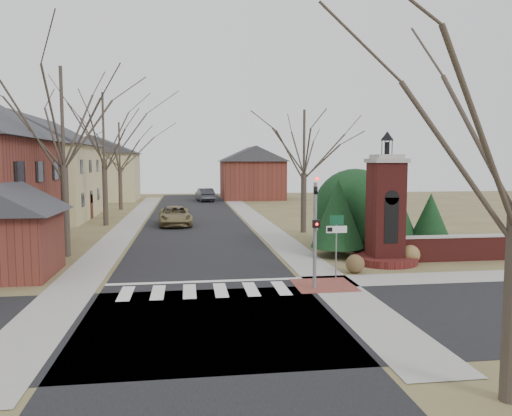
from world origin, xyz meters
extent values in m
plane|color=brown|center=(0.00, 0.00, 0.00)|extent=(120.00, 120.00, 0.00)
cube|color=black|center=(0.00, 22.00, 0.01)|extent=(8.00, 70.00, 0.01)
cube|color=black|center=(0.00, -3.00, 0.01)|extent=(120.00, 8.00, 0.01)
cube|color=silver|center=(0.00, 0.80, 0.01)|extent=(8.00, 2.20, 0.02)
cube|color=silver|center=(0.00, 2.30, 0.01)|extent=(8.00, 0.35, 0.02)
cube|color=gray|center=(5.20, 22.00, 0.01)|extent=(2.00, 60.00, 0.02)
cube|color=gray|center=(-5.20, 22.00, 0.01)|extent=(2.00, 60.00, 0.02)
cube|color=brown|center=(4.80, 1.00, 0.01)|extent=(2.40, 2.40, 0.02)
cylinder|color=slate|center=(4.30, 0.60, 2.10)|extent=(0.14, 0.14, 4.20)
imported|color=black|center=(4.30, 0.60, 4.05)|extent=(0.15, 0.18, 0.90)
sphere|color=#FF0C05|center=(4.30, 0.38, 4.35)|extent=(0.14, 0.14, 0.14)
cube|color=black|center=(4.30, 0.42, 2.60)|extent=(0.28, 0.16, 0.30)
sphere|color=#FF0C05|center=(4.30, 0.33, 2.60)|extent=(0.11, 0.11, 0.11)
cylinder|color=slate|center=(5.60, 2.00, 1.30)|extent=(0.06, 0.06, 2.60)
cube|color=silver|center=(5.60, 1.98, 2.15)|extent=(0.90, 0.03, 0.30)
cube|color=black|center=(5.30, 1.97, 2.15)|extent=(0.22, 0.02, 0.18)
cube|color=#0E4426|center=(5.60, 1.98, 2.55)|extent=(0.60, 0.03, 0.40)
cylinder|color=maroon|center=(9.00, 5.00, 0.18)|extent=(3.20, 3.20, 0.36)
cube|color=maroon|center=(9.00, 5.00, 2.50)|extent=(1.50, 1.50, 5.00)
cube|color=black|center=(9.00, 4.28, 2.20)|extent=(0.70, 0.10, 2.20)
cube|color=gray|center=(9.00, 5.00, 5.05)|extent=(1.70, 1.70, 0.20)
cube|color=gray|center=(9.00, 5.00, 5.25)|extent=(1.30, 1.30, 0.20)
cylinder|color=black|center=(9.00, 5.00, 5.65)|extent=(0.20, 0.20, 0.60)
cone|color=black|center=(9.00, 5.00, 6.25)|extent=(0.64, 0.64, 0.45)
cube|color=maroon|center=(13.50, 5.00, 0.60)|extent=(7.50, 0.40, 1.20)
cube|color=gray|center=(13.50, 5.00, 1.25)|extent=(7.50, 0.50, 0.10)
cube|color=#CAB886|center=(-13.50, 27.00, 3.20)|extent=(9.00, 12.00, 6.40)
cube|color=maroon|center=(-8.50, 4.50, 1.40)|extent=(4.00, 4.00, 2.80)
cube|color=#CAB886|center=(-12.00, 48.00, 3.00)|extent=(10.00, 8.00, 6.00)
cube|color=#CAB886|center=(-14.80, 46.40, 6.99)|extent=(0.75, 0.75, 3.08)
cube|color=maroon|center=(8.00, 48.00, 2.50)|extent=(8.00, 8.00, 5.00)
cube|color=maroon|center=(5.76, 46.40, 5.90)|extent=(0.75, 0.75, 2.80)
cylinder|color=#473D33|center=(7.20, 7.00, 0.25)|extent=(0.20, 0.20, 0.50)
cone|color=black|center=(7.20, 7.00, 2.30)|extent=(2.80, 2.80, 3.60)
cylinder|color=#473D33|center=(10.50, 8.20, 0.25)|extent=(0.20, 0.20, 0.50)
cone|color=black|center=(10.50, 8.20, 2.60)|extent=(3.40, 3.40, 4.20)
cylinder|color=#473D33|center=(12.50, 7.20, 0.25)|extent=(0.20, 0.20, 0.50)
cone|color=black|center=(12.50, 7.20, 1.90)|extent=(2.40, 2.40, 2.80)
sphere|color=black|center=(9.00, 9.50, 2.40)|extent=(4.80, 4.80, 4.80)
cylinder|color=#473D33|center=(-7.00, 9.00, 2.42)|extent=(0.40, 0.40, 4.83)
cylinder|color=#473D33|center=(-7.00, 22.00, 2.52)|extent=(0.40, 0.40, 5.04)
cylinder|color=#473D33|center=(-7.50, 35.00, 2.21)|extent=(0.40, 0.40, 4.41)
cylinder|color=#473D33|center=(7.50, 16.00, 2.10)|extent=(0.40, 0.40, 4.20)
imported|color=olive|center=(-1.60, 21.17, 0.75)|extent=(2.81, 5.52, 1.50)
imported|color=#2D2F34|center=(1.60, 44.85, 0.82)|extent=(2.44, 5.19, 1.65)
sphere|color=brown|center=(6.80, 3.00, 0.42)|extent=(0.85, 0.85, 0.85)
sphere|color=olive|center=(10.17, 4.60, 0.47)|extent=(0.93, 0.93, 0.93)
camera|label=1|loc=(-0.65, -18.23, 5.02)|focal=35.00mm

